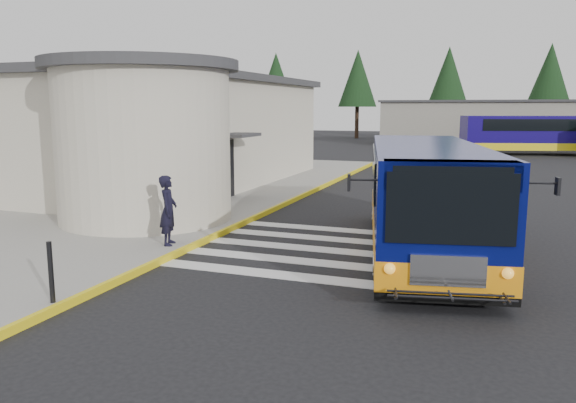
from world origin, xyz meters
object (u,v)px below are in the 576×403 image
(pedestrian_a, at_px, (168,210))
(bollard, at_px, (51,272))
(transit_bus, at_px, (425,202))
(pedestrian_b, at_px, (131,202))
(far_bus_a, at_px, (529,133))

(pedestrian_a, distance_m, bollard, 4.43)
(transit_bus, relative_size, pedestrian_b, 6.36)
(pedestrian_b, relative_size, bollard, 1.39)
(transit_bus, bearing_deg, pedestrian_a, -174.05)
(pedestrian_a, bearing_deg, pedestrian_b, 38.19)
(pedestrian_a, bearing_deg, far_bus_a, -35.61)
(far_bus_a, bearing_deg, transit_bus, 157.49)
(transit_bus, bearing_deg, bollard, -143.80)
(transit_bus, distance_m, bollard, 8.55)
(pedestrian_a, distance_m, pedestrian_b, 2.42)
(bollard, distance_m, far_bus_a, 40.07)
(transit_bus, distance_m, far_bus_a, 32.76)
(pedestrian_a, relative_size, pedestrian_b, 1.14)
(transit_bus, distance_m, pedestrian_a, 6.36)
(transit_bus, height_order, far_bus_a, far_bus_a)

